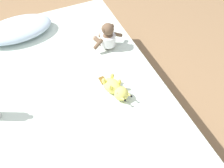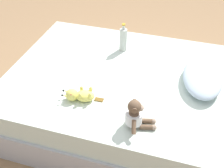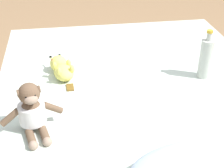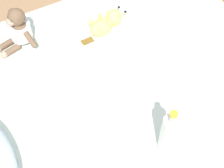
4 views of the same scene
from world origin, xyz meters
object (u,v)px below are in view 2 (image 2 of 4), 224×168
pillow (202,77)px  glass_bottle (123,39)px  plush_yellow_creature (79,95)px  plush_monkey (135,116)px  bed (117,95)px

pillow → glass_bottle: (-0.32, -0.78, 0.05)m
pillow → plush_yellow_creature: size_ratio=1.86×
pillow → plush_monkey: plush_monkey is taller
plush_yellow_creature → pillow: bearing=118.3°
plush_monkey → plush_yellow_creature: bearing=-106.2°
bed → plush_yellow_creature: bearing=-25.3°
plush_yellow_creature → glass_bottle: size_ratio=1.13×
bed → glass_bottle: size_ratio=6.91×
plush_monkey → plush_yellow_creature: 0.50m
pillow → glass_bottle: 0.84m
bed → glass_bottle: 0.55m
bed → glass_bottle: glass_bottle is taller
plush_monkey → bed: bearing=-152.5°
bed → plush_yellow_creature: plush_yellow_creature is taller
plush_yellow_creature → glass_bottle: 0.83m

